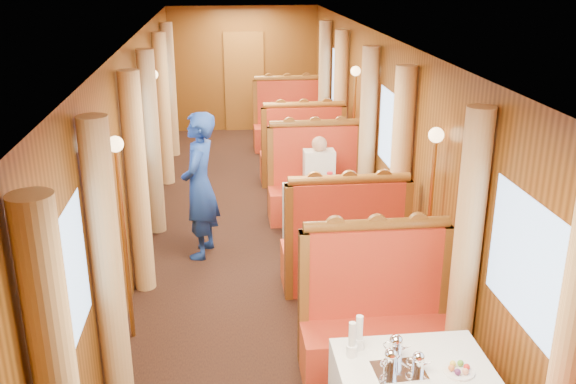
{
  "coord_description": "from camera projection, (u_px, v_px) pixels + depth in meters",
  "views": [
    {
      "loc": [
        -0.5,
        -7.11,
        3.35
      ],
      "look_at": [
        0.17,
        -0.82,
        1.05
      ],
      "focal_mm": 40.0,
      "sensor_mm": 36.0,
      "label": 1
    }
  ],
  "objects": [
    {
      "name": "sconce_right_aft",
      "position": [
        354.0,
        106.0,
        9.14
      ],
      "size": [
        0.14,
        0.14,
        1.95
      ],
      "color": "#BF8C3F",
      "rests_on": "floor"
    },
    {
      "name": "cup_inboard",
      "position": [
        352.0,
        343.0,
        4.43
      ],
      "size": [
        0.08,
        0.08,
        0.26
      ],
      "rotation": [
        0.0,
        0.0,
        -0.28
      ],
      "color": "white",
      "rests_on": "table_near"
    },
    {
      "name": "curtain_left_mid_a",
      "position": [
        137.0,
        185.0,
        6.57
      ],
      "size": [
        0.22,
        0.22,
        2.35
      ],
      "primitive_type": "cylinder",
      "color": "#DFB172",
      "rests_on": "floor"
    },
    {
      "name": "banquette_far_aft",
      "position": [
        288.0,
        126.0,
        11.99
      ],
      "size": [
        1.3,
        0.55,
        1.34
      ],
      "color": "#AC1314",
      "rests_on": "floor"
    },
    {
      "name": "curtain_left_near_b",
      "position": [
        108.0,
        271.0,
        4.76
      ],
      "size": [
        0.22,
        0.22,
        2.35
      ],
      "primitive_type": "cylinder",
      "color": "#DFB172",
      "rests_on": "floor"
    },
    {
      "name": "curtain_left_mid_b",
      "position": [
        152.0,
        144.0,
        8.03
      ],
      "size": [
        0.22,
        0.22,
        2.35
      ],
      "primitive_type": "cylinder",
      "color": "#DFB172",
      "rests_on": "floor"
    },
    {
      "name": "curtain_right_mid_a",
      "position": [
        400.0,
        176.0,
        6.85
      ],
      "size": [
        0.22,
        0.22,
        2.35
      ],
      "primitive_type": "cylinder",
      "color": "#DFB172",
      "rests_on": "floor"
    },
    {
      "name": "window_right_near",
      "position": [
        529.0,
        266.0,
        4.22
      ],
      "size": [
        0.01,
        1.2,
        0.9
      ],
      "primitive_type": null,
      "rotation": [
        1.57,
        0.0,
        -1.57
      ],
      "color": "#85ADDF",
      "rests_on": "wall_right"
    },
    {
      "name": "window_left_far",
      "position": [
        159.0,
        83.0,
        10.47
      ],
      "size": [
        0.01,
        1.2,
        0.9
      ],
      "primitive_type": null,
      "rotation": [
        1.57,
        0.0,
        1.57
      ],
      "color": "#85ADDF",
      "rests_on": "wall_left"
    },
    {
      "name": "banquette_near_aft",
      "position": [
        376.0,
        325.0,
        5.45
      ],
      "size": [
        1.3,
        0.55,
        1.34
      ],
      "color": "#AC1314",
      "rests_on": "floor"
    },
    {
      "name": "table_mid",
      "position": [
        328.0,
        220.0,
        7.79
      ],
      "size": [
        1.05,
        0.72,
        0.75
      ],
      "primitive_type": "cube",
      "color": "white",
      "rests_on": "floor"
    },
    {
      "name": "steward",
      "position": [
        200.0,
        186.0,
        7.45
      ],
      "size": [
        0.56,
        0.72,
        1.75
      ],
      "primitive_type": "imported",
      "rotation": [
        0.0,
        0.0,
        -1.82
      ],
      "color": "navy",
      "rests_on": "floor"
    },
    {
      "name": "banquette_mid_fwd",
      "position": [
        344.0,
        252.0,
        6.82
      ],
      "size": [
        1.3,
        0.55,
        1.34
      ],
      "color": "#AC1314",
      "rests_on": "floor"
    },
    {
      "name": "window_right_mid",
      "position": [
        392.0,
        132.0,
        7.5
      ],
      "size": [
        0.01,
        1.2,
        0.9
      ],
      "primitive_type": null,
      "rotation": [
        1.57,
        0.0,
        -1.57
      ],
      "color": "#85ADDF",
      "rests_on": "wall_right"
    },
    {
      "name": "wall_far",
      "position": [
        244.0,
        69.0,
        13.02
      ],
      "size": [
        3.0,
        0.01,
        2.5
      ],
      "primitive_type": null,
      "rotation": [
        1.57,
        0.0,
        0.0
      ],
      "color": "brown",
      "rests_on": "floor"
    },
    {
      "name": "wall_right",
      "position": [
        392.0,
        149.0,
        7.56
      ],
      "size": [
        0.01,
        12.0,
        2.5
      ],
      "primitive_type": null,
      "rotation": [
        1.57,
        0.0,
        -1.57
      ],
      "color": "brown",
      "rests_on": "floor"
    },
    {
      "name": "curtain_right_far_b",
      "position": [
        324.0,
        87.0,
        11.58
      ],
      "size": [
        0.22,
        0.22,
        2.35
      ],
      "primitive_type": "cylinder",
      "color": "#DFB172",
      "rests_on": "floor"
    },
    {
      "name": "window_right_far",
      "position": [
        338.0,
        80.0,
        10.77
      ],
      "size": [
        0.01,
        1.2,
        0.9
      ],
      "primitive_type": null,
      "rotation": [
        1.57,
        0.0,
        -1.57
      ],
      "color": "#85ADDF",
      "rests_on": "wall_right"
    },
    {
      "name": "cup_outboard",
      "position": [
        359.0,
        336.0,
        4.51
      ],
      "size": [
        0.08,
        0.08,
        0.26
      ],
      "rotation": [
        0.0,
        0.0,
        -0.35
      ],
      "color": "white",
      "rests_on": "table_near"
    },
    {
      "name": "curtain_right_near_a",
      "position": [
        569.0,
        373.0,
        3.58
      ],
      "size": [
        0.22,
        0.22,
        2.35
      ],
      "primitive_type": "cylinder",
      "color": "#DFB172",
      "rests_on": "floor"
    },
    {
      "name": "rose_vase_mid",
      "position": [
        330.0,
        177.0,
        7.57
      ],
      "size": [
        0.06,
        0.06,
        0.36
      ],
      "rotation": [
        0.0,
        0.0,
        -0.31
      ],
      "color": "silver",
      "rests_on": "table_mid"
    },
    {
      "name": "passenger",
      "position": [
        319.0,
        172.0,
        8.36
      ],
      "size": [
        0.4,
        0.44,
        0.76
      ],
      "color": "beige",
      "rests_on": "banquette_mid_aft"
    },
    {
      "name": "curtain_left_far_a",
      "position": [
        163.0,
        110.0,
        9.84
      ],
      "size": [
        0.22,
        0.22,
        2.35
      ],
      "primitive_type": "cylinder",
      "color": "#DFB172",
      "rests_on": "floor"
    },
    {
      "name": "table_far",
      "position": [
        295.0,
        143.0,
        11.06
      ],
      "size": [
        1.05,
        0.72,
        0.75
      ],
      "primitive_type": "cube",
      "color": "white",
      "rests_on": "floor"
    },
    {
      "name": "curtain_right_far_a",
      "position": [
        340.0,
        106.0,
        10.12
      ],
      "size": [
        0.22,
        0.22,
        2.35
      ],
      "primitive_type": "cylinder",
      "color": "#DFB172",
      "rests_on": "floor"
    },
    {
      "name": "fruit_plate",
      "position": [
        459.0,
        370.0,
        4.28
      ],
      "size": [
        0.21,
        0.21,
        0.05
      ],
      "rotation": [
        0.0,
        0.0,
        0.29
      ],
      "color": "white",
      "rests_on": "table_near"
    },
    {
      "name": "floor",
      "position": [
        267.0,
        250.0,
        7.84
      ],
      "size": [
        3.0,
        12.0,
        0.01
      ],
      "primitive_type": null,
      "color": "black",
      "rests_on": "ground"
    },
    {
      "name": "sconce_left_aft",
      "position": [
        155.0,
        111.0,
        8.86
      ],
      "size": [
        0.14,
        0.14,
        1.95
      ],
      "color": "#BF8C3F",
      "rests_on": "floor"
    },
    {
      "name": "ceiling",
      "position": [
        264.0,
        42.0,
        6.99
      ],
      "size": [
        3.0,
        12.0,
        0.01
      ],
      "primitive_type": null,
      "rotation": [
        3.14,
        0.0,
        0.0
      ],
      "color": "silver",
      "rests_on": "wall_left"
    },
    {
      "name": "window_left_mid",
      "position": [
        134.0,
        139.0,
        7.2
      ],
      "size": [
        0.01,
        1.2,
        0.9
      ],
      "primitive_type": null,
      "rotation": [
        1.57,
        0.0,
        1.57
      ],
      "color": "#85ADDF",
      "rests_on": "wall_left"
    },
    {
      "name": "sconce_left_fore",
      "position": [
        121.0,
        199.0,
        5.59
      ],
      "size": [
        0.14,
        0.14,
        1.95
      ],
      "color": "#BF8C3F",
      "rests_on": "floor"
    },
    {
      "name": "doorway_far",
      "position": [
        244.0,
        82.0,
        13.08
      ],
      "size": [
        0.8,
        0.04,
        2.0
      ],
      "primitive_type": "cube",
      "color": "brown",
      "rests_on": "floor"
    },
    {
      "name": "teapot_back",
      "position": [
        396.0,
        349.0,
        4.44
      ],
      "size": [
        0.19,
        0.17,
        0.13
      ],
      "primitive_type": null,
      "rotation": [
        0.0,
        0.0,
        -0.37
      ],
      "color": "silver",
      "rests_on": "tea_tray"
    },
    {
      "name": "tea_tray",
      "position": [
        399.0,
        371.0,
        4.29
      ],
      "size": [
        0.35,
        0.28,
        0.01
      ],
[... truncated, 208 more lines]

